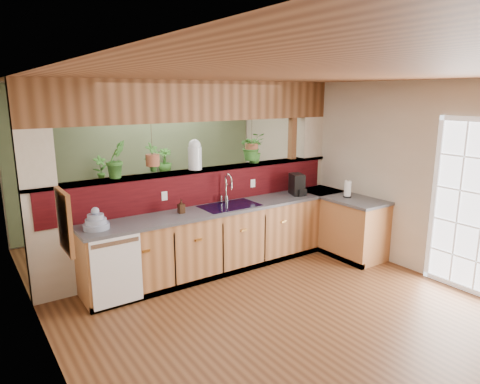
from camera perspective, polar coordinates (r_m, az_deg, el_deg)
ground at (r=5.39m, az=2.17°, el=-13.74°), size 4.60×7.00×0.01m
ceiling at (r=4.82m, az=2.44°, el=15.07°), size 4.60×7.00×0.01m
wall_back at (r=7.98m, az=-12.88°, el=4.58°), size 4.60×0.02×2.60m
wall_left at (r=4.06m, az=-24.83°, el=-4.32°), size 0.02×7.00×2.60m
wall_right at (r=6.55m, az=18.69°, el=2.43°), size 0.02×7.00×2.60m
pass_through_partition at (r=6.09m, az=-5.06°, el=1.26°), size 4.60×0.21×2.60m
pass_through_ledge at (r=6.04m, az=-5.35°, el=2.89°), size 4.60×0.21×0.04m
header_beam at (r=5.95m, az=-5.54°, el=11.98°), size 4.60×0.15×0.55m
sage_backwall at (r=7.96m, az=-12.83°, el=4.56°), size 4.55×0.02×2.55m
countertop at (r=6.33m, az=3.64°, el=-5.22°), size 4.14×1.52×0.90m
dishwasher at (r=5.13m, az=-16.07°, el=-10.12°), size 0.58×0.03×0.82m
navy_sink at (r=5.98m, az=-1.39°, el=-2.57°), size 0.82×0.50×0.18m
french_door at (r=5.91m, az=28.37°, el=-2.05°), size 0.06×1.02×2.16m
framed_print at (r=3.24m, az=-22.31°, el=-3.68°), size 0.04×0.35×0.45m
faucet at (r=6.07m, az=-1.71°, el=0.66°), size 0.19×0.19×0.43m
dish_stack at (r=5.20m, az=-18.65°, el=-3.83°), size 0.30×0.30×0.26m
soap_dispenser at (r=5.63m, az=-7.84°, el=-1.90°), size 0.08×0.09×0.18m
coffee_maker at (r=6.63m, az=7.65°, el=0.90°), size 0.17×0.29×0.32m
paper_towel at (r=6.63m, az=14.16°, el=0.36°), size 0.12×0.12×0.26m
glass_jar at (r=5.97m, az=-6.05°, el=5.00°), size 0.19×0.19×0.42m
ledge_plant_left at (r=5.54m, az=-16.19°, el=4.21°), size 0.30×0.26×0.48m
ledge_plant_right at (r=6.52m, az=1.91°, el=5.49°), size 0.23×0.23×0.37m
hanging_plant_a at (r=5.69m, az=-11.65°, el=5.77°), size 0.24×0.19×0.55m
hanging_plant_b at (r=6.46m, az=1.58°, el=7.67°), size 0.44×0.40×0.54m
shelving_console at (r=7.84m, az=-13.21°, el=-1.56°), size 1.56×0.90×1.01m
shelf_plant_a at (r=7.50m, az=-18.11°, el=3.06°), size 0.23×0.17×0.42m
shelf_plant_b at (r=7.89m, az=-10.02°, el=4.10°), size 0.33×0.33×0.45m
floor_plant at (r=7.66m, az=-0.99°, el=-2.19°), size 0.88×0.80×0.84m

